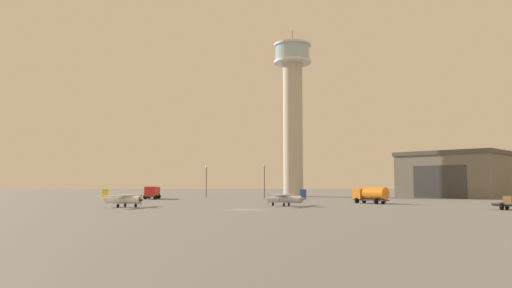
{
  "coord_description": "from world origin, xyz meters",
  "views": [
    {
      "loc": [
        0.39,
        -61.41,
        3.6
      ],
      "look_at": [
        2.0,
        27.06,
        11.17
      ],
      "focal_mm": 31.8,
      "sensor_mm": 36.0,
      "label": 1
    }
  ],
  "objects_px": {
    "light_post_east": "(264,178)",
    "airplane_white": "(122,199)",
    "truck_box_red": "(152,192)",
    "light_post_west": "(206,178)",
    "control_tower": "(293,105)",
    "truck_fuel_tanker_orange": "(371,194)",
    "airplane_silver": "(286,198)"
  },
  "relations": [
    {
      "from": "light_post_west",
      "to": "truck_fuel_tanker_orange",
      "type": "bearing_deg",
      "value": -47.12
    },
    {
      "from": "truck_box_red",
      "to": "light_post_west",
      "type": "xyz_separation_m",
      "value": [
        10.97,
        11.14,
        3.09
      ]
    },
    {
      "from": "airplane_white",
      "to": "truck_box_red",
      "type": "bearing_deg",
      "value": 110.97
    },
    {
      "from": "control_tower",
      "to": "truck_fuel_tanker_orange",
      "type": "relative_size",
      "value": 7.08
    },
    {
      "from": "airplane_white",
      "to": "truck_fuel_tanker_orange",
      "type": "xyz_separation_m",
      "value": [
        39.96,
        11.21,
        0.37
      ]
    },
    {
      "from": "airplane_white",
      "to": "control_tower",
      "type": "bearing_deg",
      "value": 76.02
    },
    {
      "from": "truck_fuel_tanker_orange",
      "to": "truck_box_red",
      "type": "relative_size",
      "value": 0.89
    },
    {
      "from": "airplane_white",
      "to": "light_post_east",
      "type": "bearing_deg",
      "value": 76.21
    },
    {
      "from": "airplane_silver",
      "to": "light_post_west",
      "type": "xyz_separation_m",
      "value": [
        -16.18,
        42.8,
        3.45
      ]
    },
    {
      "from": "airplane_white",
      "to": "light_post_west",
      "type": "relative_size",
      "value": 1.15
    },
    {
      "from": "airplane_white",
      "to": "truck_fuel_tanker_orange",
      "type": "height_order",
      "value": "truck_fuel_tanker_orange"
    },
    {
      "from": "airplane_white",
      "to": "airplane_silver",
      "type": "relative_size",
      "value": 1.06
    },
    {
      "from": "control_tower",
      "to": "truck_box_red",
      "type": "xyz_separation_m",
      "value": [
        -33.3,
        -17.89,
        -22.86
      ]
    },
    {
      "from": "truck_box_red",
      "to": "light_post_east",
      "type": "relative_size",
      "value": 0.91
    },
    {
      "from": "control_tower",
      "to": "light_post_west",
      "type": "relative_size",
      "value": 5.81
    },
    {
      "from": "light_post_east",
      "to": "light_post_west",
      "type": "bearing_deg",
      "value": 154.25
    },
    {
      "from": "airplane_silver",
      "to": "truck_fuel_tanker_orange",
      "type": "relative_size",
      "value": 1.32
    },
    {
      "from": "control_tower",
      "to": "light_post_east",
      "type": "xyz_separation_m",
      "value": [
        -8.14,
        -13.6,
        -19.71
      ]
    },
    {
      "from": "control_tower",
      "to": "airplane_silver",
      "type": "xyz_separation_m",
      "value": [
        -6.16,
        -49.56,
        -23.23
      ]
    },
    {
      "from": "airplane_silver",
      "to": "control_tower",
      "type": "bearing_deg",
      "value": -69.24
    },
    {
      "from": "light_post_east",
      "to": "truck_fuel_tanker_orange",
      "type": "bearing_deg",
      "value": -57.31
    },
    {
      "from": "truck_box_red",
      "to": "light_post_west",
      "type": "distance_m",
      "value": 15.93
    },
    {
      "from": "airplane_silver",
      "to": "truck_fuel_tanker_orange",
      "type": "xyz_separation_m",
      "value": [
        15.57,
        8.6,
        0.39
      ]
    },
    {
      "from": "truck_fuel_tanker_orange",
      "to": "light_post_east",
      "type": "distance_m",
      "value": 32.65
    },
    {
      "from": "truck_fuel_tanker_orange",
      "to": "light_post_west",
      "type": "xyz_separation_m",
      "value": [
        -31.75,
        34.19,
        3.06
      ]
    },
    {
      "from": "airplane_white",
      "to": "truck_fuel_tanker_orange",
      "type": "bearing_deg",
      "value": 32.04
    },
    {
      "from": "light_post_east",
      "to": "airplane_silver",
      "type": "bearing_deg",
      "value": -86.85
    },
    {
      "from": "truck_fuel_tanker_orange",
      "to": "light_post_east",
      "type": "relative_size",
      "value": 0.81
    },
    {
      "from": "truck_box_red",
      "to": "airplane_silver",
      "type": "bearing_deg",
      "value": 37.75
    },
    {
      "from": "truck_fuel_tanker_orange",
      "to": "light_post_west",
      "type": "relative_size",
      "value": 0.82
    },
    {
      "from": "light_post_west",
      "to": "airplane_silver",
      "type": "bearing_deg",
      "value": -69.3
    },
    {
      "from": "light_post_east",
      "to": "airplane_white",
      "type": "bearing_deg",
      "value": -120.16
    }
  ]
}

